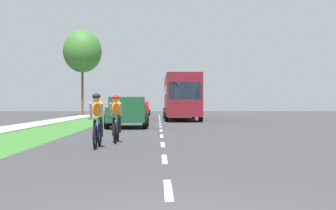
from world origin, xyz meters
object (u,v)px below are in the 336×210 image
at_px(cyclist_lead, 97,120).
at_px(bus_maroon, 181,95).
at_px(street_tree_far, 82,51).
at_px(pickup_dark_green, 128,112).
at_px(sedan_red, 141,108).
at_px(cyclist_trailing, 116,118).

xyz_separation_m(cyclist_lead, bus_maroon, (3.62, 24.64, 1.17)).
relative_size(cyclist_lead, bus_maroon, 0.15).
height_order(bus_maroon, street_tree_far, street_tree_far).
distance_m(pickup_dark_green, sedan_red, 28.49).
distance_m(cyclist_lead, sedan_red, 40.54).
xyz_separation_m(bus_maroon, sedan_red, (-3.73, 15.90, -1.21)).
distance_m(cyclist_lead, street_tree_far, 39.79).
bearing_deg(street_tree_far, pickup_dark_green, -76.11).
bearing_deg(street_tree_far, sedan_red, 15.56).
bearing_deg(cyclist_lead, pickup_dark_green, 89.36).
relative_size(cyclist_trailing, sedan_red, 0.40).
xyz_separation_m(pickup_dark_green, street_tree_far, (-6.61, 26.72, 6.19)).
xyz_separation_m(cyclist_trailing, bus_maroon, (3.24, 22.66, 1.17)).
bearing_deg(pickup_dark_green, cyclist_lead, -90.64).
height_order(cyclist_trailing, street_tree_far, street_tree_far).
relative_size(pickup_dark_green, street_tree_far, 0.55).
xyz_separation_m(cyclist_trailing, sedan_red, (-0.49, 38.57, -0.04)).
relative_size(pickup_dark_green, bus_maroon, 0.44).
height_order(cyclist_lead, pickup_dark_green, pickup_dark_green).
relative_size(cyclist_trailing, pickup_dark_green, 0.34).
height_order(cyclist_trailing, sedan_red, cyclist_trailing).
xyz_separation_m(pickup_dark_green, sedan_red, (-0.24, 28.49, -0.06)).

